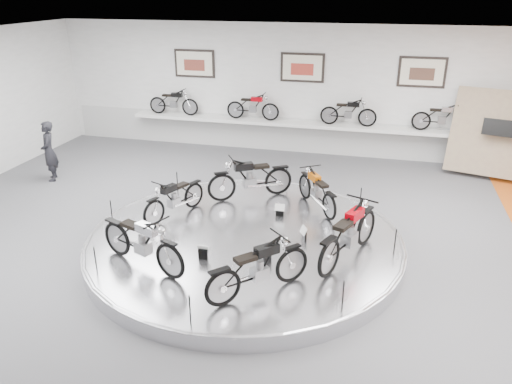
% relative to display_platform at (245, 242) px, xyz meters
% --- Properties ---
extents(floor, '(16.00, 16.00, 0.00)m').
position_rel_display_platform_xyz_m(floor, '(0.00, -0.30, -0.15)').
color(floor, '#505052').
rests_on(floor, ground).
extents(ceiling, '(16.00, 16.00, 0.00)m').
position_rel_display_platform_xyz_m(ceiling, '(0.00, -0.30, 3.85)').
color(ceiling, white).
rests_on(ceiling, wall_back).
extents(wall_back, '(16.00, 0.00, 16.00)m').
position_rel_display_platform_xyz_m(wall_back, '(0.00, 6.70, 1.85)').
color(wall_back, white).
rests_on(wall_back, floor).
extents(dado_band, '(15.68, 0.04, 1.10)m').
position_rel_display_platform_xyz_m(dado_band, '(0.00, 6.68, 0.40)').
color(dado_band, '#BCBCBA').
rests_on(dado_band, floor).
extents(display_platform, '(6.40, 6.40, 0.30)m').
position_rel_display_platform_xyz_m(display_platform, '(0.00, 0.00, 0.00)').
color(display_platform, silver).
rests_on(display_platform, floor).
extents(platform_rim, '(6.40, 6.40, 0.10)m').
position_rel_display_platform_xyz_m(platform_rim, '(0.00, 0.00, 0.12)').
color(platform_rim, '#B2B2BA').
rests_on(platform_rim, display_platform).
extents(shelf, '(11.00, 0.55, 0.10)m').
position_rel_display_platform_xyz_m(shelf, '(0.00, 6.40, 0.85)').
color(shelf, silver).
rests_on(shelf, wall_back).
extents(poster_left, '(1.35, 0.06, 0.88)m').
position_rel_display_platform_xyz_m(poster_left, '(-3.50, 6.66, 2.55)').
color(poster_left, '#EDE6CA').
rests_on(poster_left, wall_back).
extents(poster_center, '(1.35, 0.06, 0.88)m').
position_rel_display_platform_xyz_m(poster_center, '(0.00, 6.66, 2.55)').
color(poster_center, '#EDE6CA').
rests_on(poster_center, wall_back).
extents(poster_right, '(1.35, 0.06, 0.88)m').
position_rel_display_platform_xyz_m(poster_right, '(3.50, 6.66, 2.55)').
color(poster_right, '#EDE6CA').
rests_on(poster_right, wall_back).
extents(display_panel, '(2.56, 1.52, 2.30)m').
position_rel_display_platform_xyz_m(display_panel, '(5.60, 5.80, 1.10)').
color(display_panel, '#988663').
rests_on(display_panel, floor).
extents(shelf_bike_a, '(1.22, 0.43, 0.73)m').
position_rel_display_platform_xyz_m(shelf_bike_a, '(-4.20, 6.40, 1.27)').
color(shelf_bike_a, black).
rests_on(shelf_bike_a, shelf).
extents(shelf_bike_b, '(1.22, 0.43, 0.73)m').
position_rel_display_platform_xyz_m(shelf_bike_b, '(-1.50, 6.40, 1.27)').
color(shelf_bike_b, '#960009').
rests_on(shelf_bike_b, shelf).
extents(shelf_bike_c, '(1.22, 0.43, 0.73)m').
position_rel_display_platform_xyz_m(shelf_bike_c, '(1.50, 6.40, 1.27)').
color(shelf_bike_c, black).
rests_on(shelf_bike_c, shelf).
extents(shelf_bike_d, '(1.22, 0.43, 0.73)m').
position_rel_display_platform_xyz_m(shelf_bike_d, '(4.20, 6.40, 1.27)').
color(shelf_bike_d, '#AEAEB3').
rests_on(shelf_bike_d, shelf).
extents(bike_a, '(1.32, 1.59, 0.91)m').
position_rel_display_platform_xyz_m(bike_a, '(1.22, 1.71, 0.60)').
color(bike_a, '#B35107').
rests_on(bike_a, display_platform).
extents(bike_b, '(1.83, 1.46, 1.04)m').
position_rel_display_platform_xyz_m(bike_b, '(-0.39, 1.94, 0.67)').
color(bike_b, black).
rests_on(bike_b, display_platform).
extents(bike_c, '(1.08, 1.61, 0.89)m').
position_rel_display_platform_xyz_m(bike_c, '(-1.74, 0.53, 0.60)').
color(bike_c, black).
rests_on(bike_c, display_platform).
extents(bike_d, '(1.85, 1.22, 1.02)m').
position_rel_display_platform_xyz_m(bike_d, '(-1.46, -1.59, 0.66)').
color(bike_d, '#AEAEB3').
rests_on(bike_d, display_platform).
extents(bike_e, '(1.59, 1.61, 0.98)m').
position_rel_display_platform_xyz_m(bike_e, '(0.77, -1.91, 0.64)').
color(bike_e, black).
rests_on(bike_e, display_platform).
extents(bike_f, '(1.31, 1.96, 1.09)m').
position_rel_display_platform_xyz_m(bike_f, '(2.10, -0.43, 0.70)').
color(bike_f, '#960009').
rests_on(bike_f, display_platform).
extents(visitor, '(0.65, 0.72, 1.66)m').
position_rel_display_platform_xyz_m(visitor, '(-6.25, 2.49, 0.68)').
color(visitor, black).
rests_on(visitor, floor).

